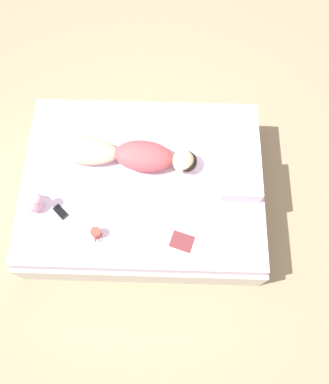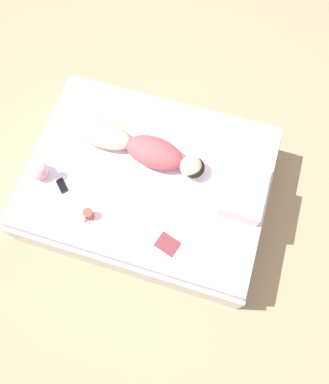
{
  "view_description": "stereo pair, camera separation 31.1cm",
  "coord_description": "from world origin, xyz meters",
  "px_view_note": "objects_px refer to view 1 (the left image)",
  "views": [
    {
      "loc": [
        1.3,
        0.23,
        3.45
      ],
      "look_at": [
        0.14,
        0.19,
        0.57
      ],
      "focal_mm": 35.0,
      "sensor_mm": 36.0,
      "label": 1
    },
    {
      "loc": [
        1.25,
        0.53,
        3.45
      ],
      "look_at": [
        0.14,
        0.19,
        0.57
      ],
      "focal_mm": 35.0,
      "sensor_mm": 36.0,
      "label": 2
    }
  ],
  "objects_px": {
    "open_magazine": "(186,230)",
    "coffee_mug": "(96,233)",
    "cell_phone": "(61,212)",
    "person": "(127,155)"
  },
  "relations": [
    {
      "from": "person",
      "to": "open_magazine",
      "type": "xyz_separation_m",
      "value": [
        0.62,
        0.51,
        -0.09
      ]
    },
    {
      "from": "coffee_mug",
      "to": "cell_phone",
      "type": "bearing_deg",
      "value": -119.68
    },
    {
      "from": "open_magazine",
      "to": "coffee_mug",
      "type": "relative_size",
      "value": 4.4
    },
    {
      "from": "person",
      "to": "cell_phone",
      "type": "bearing_deg",
      "value": -40.57
    },
    {
      "from": "coffee_mug",
      "to": "cell_phone",
      "type": "xyz_separation_m",
      "value": [
        -0.18,
        -0.32,
        -0.04
      ]
    },
    {
      "from": "person",
      "to": "open_magazine",
      "type": "bearing_deg",
      "value": 45.34
    },
    {
      "from": "person",
      "to": "coffee_mug",
      "type": "relative_size",
      "value": 11.24
    },
    {
      "from": "person",
      "to": "open_magazine",
      "type": "height_order",
      "value": "person"
    },
    {
      "from": "person",
      "to": "coffee_mug",
      "type": "height_order",
      "value": "person"
    },
    {
      "from": "cell_phone",
      "to": "coffee_mug",
      "type": "bearing_deg",
      "value": 104.51
    }
  ]
}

